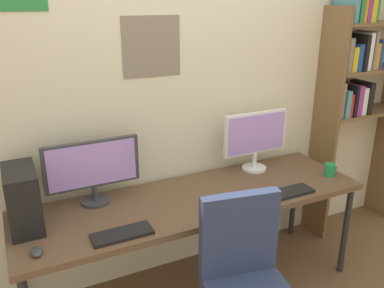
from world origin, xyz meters
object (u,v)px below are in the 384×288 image
keyboard_left (122,234)px  desk (195,204)px  monitor_left (93,168)px  pc_tower (23,199)px  computer_mouse (36,251)px  monitor_right (256,137)px  coffee_mug (330,170)px  keyboard_right (287,193)px  bookshelf (359,82)px

keyboard_left → desk: bearing=22.3°
desk → monitor_left: size_ratio=3.89×
pc_tower → computer_mouse: pc_tower is taller
monitor_right → keyboard_left: (-1.16, -0.44, -0.25)m
coffee_mug → monitor_right: bearing=141.6°
pc_tower → keyboard_left: pc_tower is taller
keyboard_left → computer_mouse: 0.44m
monitor_left → computer_mouse: 0.62m
pc_tower → monitor_right: bearing=4.0°
keyboard_right → computer_mouse: 1.56m
keyboard_left → computer_mouse: bearing=176.8°
keyboard_left → coffee_mug: bearing=3.7°
monitor_left → keyboard_left: monitor_left is taller
desk → computer_mouse: computer_mouse is taller
bookshelf → coffee_mug: bearing=-148.0°
keyboard_right → coffee_mug: (0.47, 0.10, 0.04)m
desk → coffee_mug: coffee_mug is taller
keyboard_left → bookshelf: bearing=12.0°
desk → keyboard_right: bearing=-22.3°
bookshelf → computer_mouse: (-2.59, -0.43, -0.55)m
pc_tower → coffee_mug: pc_tower is taller
monitor_left → coffee_mug: (1.63, -0.34, -0.19)m
bookshelf → keyboard_left: (-2.16, -0.46, -0.56)m
keyboard_left → keyboard_right: (1.12, 0.00, 0.00)m
monitor_left → keyboard_right: (1.16, -0.44, -0.22)m
bookshelf → monitor_right: bearing=-179.0°
monitor_right → pc_tower: size_ratio=1.50×
computer_mouse → coffee_mug: (2.02, 0.08, 0.03)m
coffee_mug → keyboard_left: bearing=-176.3°
monitor_right → keyboard_left: size_ratio=1.58×
keyboard_left → coffee_mug: (1.59, 0.10, 0.04)m
bookshelf → keyboard_left: 2.27m
monitor_left → pc_tower: monitor_left is taller
monitor_right → monitor_left: bearing=180.0°
monitor_right → computer_mouse: size_ratio=5.44×
desk → keyboard_right: keyboard_right is taller
pc_tower → coffee_mug: (2.04, -0.23, -0.13)m
keyboard_right → pc_tower: bearing=168.2°
bookshelf → monitor_left: 2.22m
pc_tower → computer_mouse: 0.34m
pc_tower → keyboard_right: bearing=-11.8°
monitor_left → keyboard_left: (0.04, -0.44, -0.22)m
keyboard_left → coffee_mug: 1.59m
monitor_right → pc_tower: monitor_right is taller
monitor_right → coffee_mug: monitor_right is taller
coffee_mug → computer_mouse: bearing=-177.8°
bookshelf → keyboard_right: 1.26m
monitor_left → monitor_right: 1.20m
computer_mouse → bookshelf: bearing=9.5°
desk → coffee_mug: 1.04m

